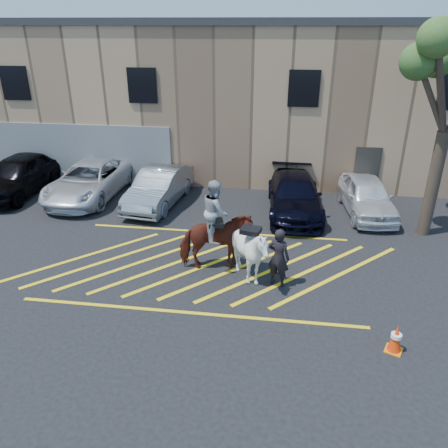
# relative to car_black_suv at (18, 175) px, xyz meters

# --- Properties ---
(ground) EXTENTS (90.00, 90.00, 0.00)m
(ground) POSITION_rel_car_black_suv_xyz_m (9.49, -5.06, -0.87)
(ground) COLOR black
(ground) RESTS_ON ground
(car_black_suv) EXTENTS (2.20, 5.18, 1.75)m
(car_black_suv) POSITION_rel_car_black_suv_xyz_m (0.00, 0.00, 0.00)
(car_black_suv) COLOR black
(car_black_suv) RESTS_ON ground
(car_white_pickup) EXTENTS (2.76, 5.57, 1.52)m
(car_white_pickup) POSITION_rel_car_black_suv_xyz_m (3.36, 0.02, -0.11)
(car_white_pickup) COLOR silver
(car_white_pickup) RESTS_ON ground
(car_silver_sedan) EXTENTS (2.13, 4.75, 1.51)m
(car_silver_sedan) POSITION_rel_car_black_suv_xyz_m (6.64, -0.42, -0.12)
(car_silver_sedan) COLOR gray
(car_silver_sedan) RESTS_ON ground
(car_blue_suv) EXTENTS (2.36, 5.19, 1.47)m
(car_blue_suv) POSITION_rel_car_black_suv_xyz_m (12.33, -0.51, -0.14)
(car_blue_suv) COLOR black
(car_blue_suv) RESTS_ON ground
(car_white_suv) EXTENTS (2.14, 4.46, 1.47)m
(car_white_suv) POSITION_rel_car_black_suv_xyz_m (15.24, -0.22, -0.14)
(car_white_suv) COLOR white
(car_white_suv) RESTS_ON ground
(handler) EXTENTS (0.78, 0.66, 1.83)m
(handler) POSITION_rel_car_black_suv_xyz_m (11.82, -6.10, 0.04)
(handler) COLOR black
(handler) RESTS_ON ground
(warehouse) EXTENTS (32.42, 10.20, 7.30)m
(warehouse) POSITION_rel_car_black_suv_xyz_m (9.48, 6.93, 2.78)
(warehouse) COLOR tan
(warehouse) RESTS_ON ground
(hatching_zone) EXTENTS (12.60, 5.12, 0.01)m
(hatching_zone) POSITION_rel_car_black_suv_xyz_m (9.49, -5.36, -0.87)
(hatching_zone) COLOR yellow
(hatching_zone) RESTS_ON ground
(mounted_bay) EXTENTS (2.42, 1.54, 2.95)m
(mounted_bay) POSITION_rel_car_black_suv_xyz_m (9.86, -5.44, 0.32)
(mounted_bay) COLOR maroon
(mounted_bay) RESTS_ON ground
(saddled_white) EXTENTS (1.84, 1.98, 1.88)m
(saddled_white) POSITION_rel_car_black_suv_xyz_m (10.97, -5.98, 0.07)
(saddled_white) COLOR silver
(saddled_white) RESTS_ON ground
(traffic_cone) EXTENTS (0.50, 0.50, 0.73)m
(traffic_cone) POSITION_rel_car_black_suv_xyz_m (14.65, -8.66, -0.51)
(traffic_cone) COLOR orange
(traffic_cone) RESTS_ON ground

